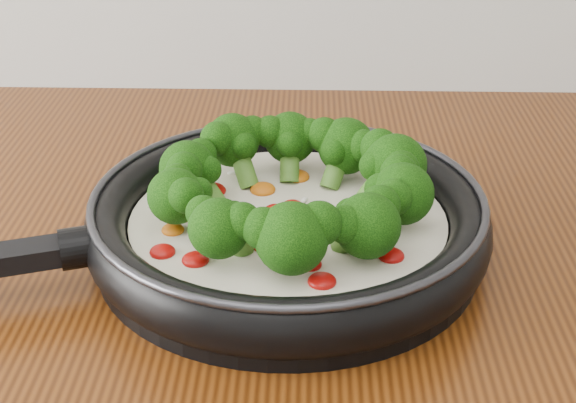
{
  "coord_description": "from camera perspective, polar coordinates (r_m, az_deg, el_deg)",
  "views": [
    {
      "loc": [
        0.13,
        0.46,
        1.28
      ],
      "look_at": [
        0.11,
        1.09,
        0.95
      ],
      "focal_mm": 52.55,
      "sensor_mm": 36.0,
      "label": 1
    }
  ],
  "objects": [
    {
      "name": "skillet",
      "position": [
        0.71,
        -0.08,
        -0.98
      ],
      "size": [
        0.56,
        0.43,
        0.1
      ],
      "color": "black",
      "rests_on": "counter"
    }
  ]
}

